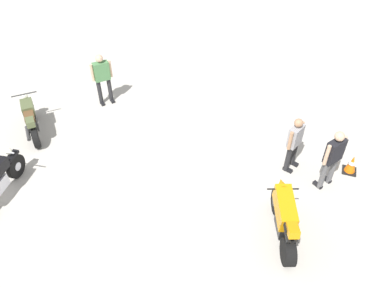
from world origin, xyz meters
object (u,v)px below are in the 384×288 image
Objects in this scene: person_in_green_shirt at (102,76)px; traffic_cone at (352,164)px; person_in_gray_shirt at (294,141)px; motorcycle_olive_vintage at (31,119)px; motorcycle_orange_sportbike at (284,217)px; person_in_black_shirt at (333,156)px.

person_in_green_shirt is 3.21× the size of traffic_cone.
person_in_gray_shirt is 3.02× the size of traffic_cone.
motorcycle_olive_vintage is 0.81× the size of motorcycle_orange_sportbike.
person_in_green_shirt is 7.71m from traffic_cone.
traffic_cone is (-1.41, -2.58, -0.33)m from motorcycle_orange_sportbike.
motorcycle_olive_vintage is 0.89× the size of person_in_black_shirt.
motorcycle_olive_vintage is 7.58m from motorcycle_orange_sportbike.
person_in_gray_shirt is at bearing -15.99° from motorcycle_orange_sportbike.
person_in_green_shirt reaches higher than person_in_gray_shirt.
person_in_black_shirt is at bearing 33.05° from person_in_green_shirt.
person_in_green_shirt is (6.23, -3.31, 0.38)m from motorcycle_orange_sportbike.
person_in_green_shirt is (-1.25, -2.09, 0.49)m from motorcycle_olive_vintage.
motorcycle_orange_sportbike is 7.06m from person_in_green_shirt.
person_in_gray_shirt is at bearing -124.70° from motorcycle_olive_vintage.
person_in_black_shirt is 3.28× the size of traffic_cone.
motorcycle_olive_vintage is 0.96× the size of person_in_gray_shirt.
person_in_black_shirt reaches higher than motorcycle_orange_sportbike.
person_in_black_shirt is at bearing 50.03° from traffic_cone.
person_in_black_shirt is 1.02m from person_in_gray_shirt.
person_in_gray_shirt is at bearing 12.81° from traffic_cone.
person_in_black_shirt is at bearing -43.08° from motorcycle_orange_sportbike.
person_in_gray_shirt is 0.94× the size of person_in_green_shirt.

